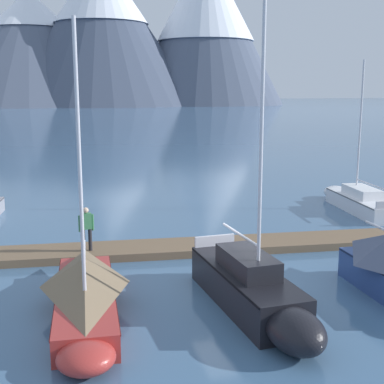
% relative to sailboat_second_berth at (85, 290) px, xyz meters
% --- Properties ---
extents(ground_plane, '(700.00, 700.00, 0.00)m').
position_rel_sailboat_second_berth_xyz_m(ground_plane, '(4.94, 1.07, -0.72)').
color(ground_plane, '#426689').
extents(mountain_central_massif, '(95.39, 95.39, 46.70)m').
position_rel_sailboat_second_berth_xyz_m(mountain_central_massif, '(-9.20, 223.82, 23.21)').
color(mountain_central_massif, '#4C566B').
rests_on(mountain_central_massif, ground).
extents(mountain_shoulder_ridge, '(80.36, 80.36, 60.14)m').
position_rel_sailboat_second_berth_xyz_m(mountain_shoulder_ridge, '(19.26, 212.03, 30.88)').
color(mountain_shoulder_ridge, '#424C60').
rests_on(mountain_shoulder_ridge, ground).
extents(mountain_east_summit, '(66.81, 66.81, 64.91)m').
position_rel_sailboat_second_berth_xyz_m(mountain_east_summit, '(63.06, 210.55, 34.18)').
color(mountain_east_summit, '#4C566B').
rests_on(mountain_east_summit, ground).
extents(dock, '(25.09, 4.03, 0.30)m').
position_rel_sailboat_second_berth_xyz_m(dock, '(4.94, 5.07, -0.58)').
color(dock, brown).
rests_on(dock, ground).
extents(sailboat_second_berth, '(2.10, 7.09, 8.06)m').
position_rel_sailboat_second_berth_xyz_m(sailboat_second_berth, '(0.00, 0.00, 0.00)').
color(sailboat_second_berth, '#B2332D').
rests_on(sailboat_second_berth, ground).
extents(sailboat_mid_dock_port, '(1.94, 6.75, 9.46)m').
position_rel_sailboat_second_berth_xyz_m(sailboat_mid_dock_port, '(4.67, -1.11, -0.04)').
color(sailboat_mid_dock_port, black).
rests_on(sailboat_mid_dock_port, ground).
extents(sailboat_far_berth, '(2.27, 7.26, 7.84)m').
position_rel_sailboat_second_berth_xyz_m(sailboat_far_berth, '(14.87, 10.09, -0.20)').
color(sailboat_far_berth, white).
rests_on(sailboat_far_berth, ground).
extents(person_on_dock, '(0.58, 0.29, 1.69)m').
position_rel_sailboat_second_berth_xyz_m(person_on_dock, '(0.34, 5.17, 0.54)').
color(person_on_dock, '#232328').
rests_on(person_on_dock, dock).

